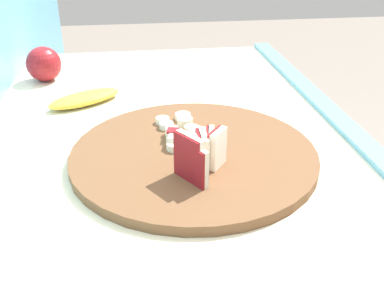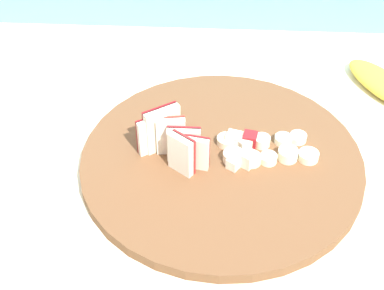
# 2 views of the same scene
# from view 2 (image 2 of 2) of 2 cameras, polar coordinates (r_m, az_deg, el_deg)

# --- Properties ---
(tile_backsplash) EXTENTS (2.40, 0.04, 1.34)m
(tile_backsplash) POSITION_cam_2_polar(r_m,az_deg,el_deg) (1.22, 3.67, 3.88)
(tile_backsplash) COLOR #5BA3C1
(tile_backsplash) RESTS_ON ground
(cutting_board) EXTENTS (0.39, 0.39, 0.02)m
(cutting_board) POSITION_cam_2_polar(r_m,az_deg,el_deg) (0.79, 2.96, -1.67)
(cutting_board) COLOR brown
(cutting_board) RESTS_ON tiled_countertop
(apple_wedge_fan) EXTENTS (0.10, 0.08, 0.07)m
(apple_wedge_fan) POSITION_cam_2_polar(r_m,az_deg,el_deg) (0.77, -1.95, 0.53)
(apple_wedge_fan) COLOR #A32323
(apple_wedge_fan) RESTS_ON cutting_board
(apple_dice_pile) EXTENTS (0.05, 0.07, 0.02)m
(apple_dice_pile) POSITION_cam_2_polar(r_m,az_deg,el_deg) (0.79, 5.00, -0.27)
(apple_dice_pile) COLOR beige
(apple_dice_pile) RESTS_ON cutting_board
(banana_slice_rows) EXTENTS (0.14, 0.07, 0.02)m
(banana_slice_rows) POSITION_cam_2_polar(r_m,az_deg,el_deg) (0.79, 7.28, -0.42)
(banana_slice_rows) COLOR white
(banana_slice_rows) RESTS_ON cutting_board
(banana_peel) EXTENTS (0.13, 0.16, 0.02)m
(banana_peel) POSITION_cam_2_polar(r_m,az_deg,el_deg) (0.97, 18.62, 5.76)
(banana_peel) COLOR gold
(banana_peel) RESTS_ON tiled_countertop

